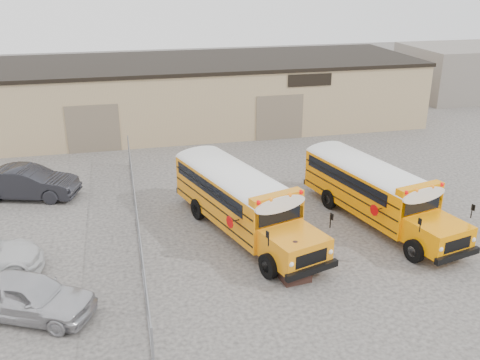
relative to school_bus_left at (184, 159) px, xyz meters
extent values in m
plane|color=#343230|center=(3.30, -7.94, -1.60)|extent=(120.00, 120.00, 0.00)
cube|color=tan|center=(3.30, 12.06, 0.65)|extent=(30.00, 10.00, 4.50)
cube|color=black|center=(3.30, 12.06, 2.95)|extent=(30.20, 10.20, 0.25)
cube|color=black|center=(9.30, 7.04, 2.30)|extent=(3.00, 0.08, 0.80)
cube|color=#70644F|center=(-4.70, 7.04, -0.10)|extent=(3.20, 0.08, 3.00)
cube|color=#70644F|center=(7.30, 7.04, -0.10)|extent=(3.20, 0.08, 3.00)
cylinder|color=gray|center=(-2.70, -13.94, -0.70)|extent=(0.07, 0.07, 1.80)
cylinder|color=gray|center=(-2.70, -10.94, -0.70)|extent=(0.07, 0.07, 1.80)
cylinder|color=gray|center=(-2.70, -7.94, -0.70)|extent=(0.07, 0.07, 1.80)
cylinder|color=gray|center=(-2.70, -4.94, -0.70)|extent=(0.07, 0.07, 1.80)
cylinder|color=gray|center=(-2.70, -1.94, -0.70)|extent=(0.07, 0.07, 1.80)
cylinder|color=gray|center=(-2.70, 1.06, -0.70)|extent=(0.07, 0.07, 1.80)
cylinder|color=gray|center=(-2.70, 4.06, -0.70)|extent=(0.07, 0.07, 1.80)
cylinder|color=gray|center=(-2.70, -4.94, 0.18)|extent=(0.05, 18.00, 0.05)
cylinder|color=gray|center=(-2.70, -4.94, -1.55)|extent=(0.05, 18.00, 0.05)
cube|color=gray|center=(-2.70, -4.94, -0.70)|extent=(0.02, 18.00, 1.70)
cube|color=gray|center=(27.30, 16.06, 0.60)|extent=(10.00, 8.00, 4.40)
cube|color=orange|center=(-0.12, 0.39, -0.16)|extent=(4.34, 7.43, 1.90)
cube|color=orange|center=(1.25, -3.95, -0.58)|extent=(2.56, 2.56, 1.07)
cube|color=black|center=(0.93, -2.96, 0.37)|extent=(1.83, 0.63, 0.70)
cube|color=white|center=(-0.12, 0.39, 0.93)|extent=(4.36, 7.50, 0.37)
cube|color=orange|center=(0.87, -2.76, 0.96)|extent=(2.31, 1.13, 0.33)
sphere|color=#E50705|center=(0.00, -3.25, 1.07)|extent=(0.19, 0.19, 0.19)
sphere|color=#E50705|center=(1.86, -2.67, 1.07)|extent=(0.19, 0.19, 0.19)
sphere|color=orange|center=(0.52, -3.09, 1.07)|extent=(0.19, 0.19, 0.19)
sphere|color=orange|center=(1.35, -2.83, 1.07)|extent=(0.19, 0.19, 0.19)
cube|color=black|center=(1.58, -5.00, -1.00)|extent=(2.23, 0.88, 0.26)
cube|color=black|center=(-1.20, 3.81, -1.00)|extent=(2.23, 0.86, 0.26)
cube|color=black|center=(-0.12, 0.39, -0.23)|extent=(4.33, 7.31, 0.06)
cube|color=black|center=(-0.21, 0.65, 0.37)|extent=(4.03, 6.37, 0.58)
cylinder|color=black|center=(0.16, -4.19, -1.11)|extent=(0.54, 1.00, 0.97)
cylinder|color=black|center=(2.27, -3.52, -1.11)|extent=(0.54, 1.00, 0.97)
cylinder|color=black|center=(-1.60, 1.40, -1.11)|extent=(0.54, 1.00, 0.97)
cylinder|color=black|center=(0.51, 2.07, -1.11)|extent=(0.54, 1.00, 0.97)
cylinder|color=#BF0505|center=(-0.90, -2.39, -0.04)|extent=(0.18, 0.50, 0.52)
cube|color=#FF8D00|center=(6.48, -0.01, -0.21)|extent=(3.77, 7.14, 1.84)
cube|color=#FF8D00|center=(7.50, -4.28, -0.61)|extent=(2.38, 2.38, 1.03)
cube|color=black|center=(7.27, -3.30, 0.30)|extent=(1.80, 0.48, 0.67)
cube|color=white|center=(6.48, -0.01, 0.84)|extent=(3.79, 7.21, 0.36)
cube|color=#FF8D00|center=(7.22, -3.10, 0.87)|extent=(2.24, 0.95, 0.32)
sphere|color=#E50705|center=(6.35, -3.52, 0.98)|extent=(0.18, 0.18, 0.18)
sphere|color=#E50705|center=(8.18, -3.08, 0.98)|extent=(0.18, 0.18, 0.18)
sphere|color=orange|center=(6.86, -3.40, 0.98)|extent=(0.18, 0.18, 0.18)
sphere|color=orange|center=(7.68, -3.20, 0.98)|extent=(0.18, 0.18, 0.18)
cube|color=black|center=(7.75, -5.30, -1.02)|extent=(2.18, 0.71, 0.25)
cube|color=black|center=(5.67, 3.35, -1.02)|extent=(2.18, 0.69, 0.25)
cube|color=black|center=(6.48, -0.01, -0.28)|extent=(3.77, 7.02, 0.05)
cube|color=black|center=(6.41, 0.25, 0.30)|extent=(3.55, 6.10, 0.56)
cylinder|color=black|center=(6.44, -4.43, -1.13)|extent=(0.46, 0.96, 0.93)
cylinder|color=black|center=(8.52, -3.93, -1.13)|extent=(0.46, 0.96, 0.93)
cylinder|color=black|center=(5.12, 1.07, -1.13)|extent=(0.46, 0.96, 0.93)
cylinder|color=black|center=(7.19, 1.56, -1.13)|extent=(0.46, 0.96, 0.93)
cylinder|color=#BF0505|center=(5.54, -2.63, -0.10)|extent=(0.14, 0.49, 0.50)
cube|color=black|center=(2.75, -9.80, -1.08)|extent=(1.15, 1.06, 1.04)
sphere|color=black|center=(2.75, -9.80, -0.61)|extent=(1.14, 1.14, 1.14)
imported|color=silver|center=(-6.46, -9.98, -0.84)|extent=(4.76, 3.52, 1.51)
imported|color=black|center=(-7.79, 0.40, -0.79)|extent=(5.18, 3.00, 1.61)
camera|label=1|loc=(-3.05, -25.98, 9.13)|focal=40.00mm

